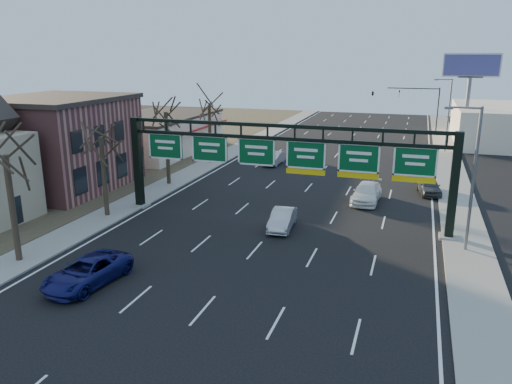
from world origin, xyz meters
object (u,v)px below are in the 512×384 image
(car_blue_suv, at_px, (88,272))
(car_silver_sedan, at_px, (282,219))
(car_white_wagon, at_px, (367,193))
(sign_gantry, at_px, (283,160))

(car_blue_suv, distance_m, car_silver_sedan, 14.00)
(car_silver_sedan, bearing_deg, car_blue_suv, -126.98)
(car_silver_sedan, height_order, car_white_wagon, car_white_wagon)
(sign_gantry, relative_size, car_silver_sedan, 5.89)
(car_silver_sedan, xyz_separation_m, car_white_wagon, (4.95, 8.60, 0.07))
(car_white_wagon, bearing_deg, sign_gantry, -124.92)
(car_white_wagon, bearing_deg, car_blue_suv, -119.18)
(sign_gantry, distance_m, car_white_wagon, 9.68)
(sign_gantry, xyz_separation_m, car_silver_sedan, (0.43, -1.54, -3.94))
(car_blue_suv, bearing_deg, car_silver_sedan, 64.29)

